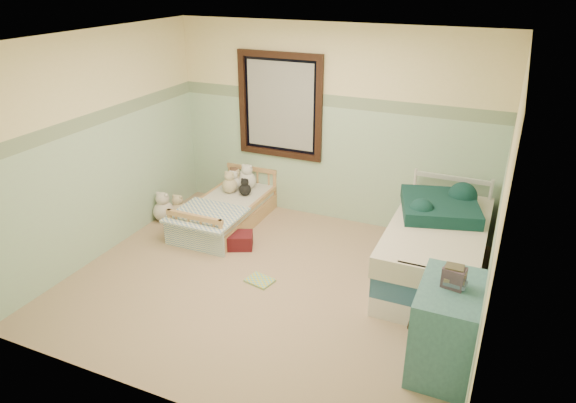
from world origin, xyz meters
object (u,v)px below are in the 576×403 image
at_px(plush_floor_tan, 179,210).
at_px(floor_book, 260,281).
at_px(twin_bed_frame, 433,270).
at_px(red_pillow, 240,240).
at_px(dresser, 446,328).
at_px(plush_floor_cream, 164,211).
at_px(toddler_bed_frame, 227,217).

height_order(plush_floor_tan, floor_book, plush_floor_tan).
distance_m(twin_bed_frame, red_pillow, 2.24).
height_order(dresser, floor_book, dresser).
xyz_separation_m(plush_floor_tan, floor_book, (1.69, -0.96, -0.10)).
height_order(plush_floor_cream, plush_floor_tan, plush_floor_cream).
relative_size(toddler_bed_frame, red_pillow, 5.22).
height_order(twin_bed_frame, floor_book, twin_bed_frame).
distance_m(plush_floor_cream, floor_book, 2.00).
distance_m(plush_floor_cream, plush_floor_tan, 0.20).
distance_m(toddler_bed_frame, red_pillow, 0.68).
bearing_deg(toddler_bed_frame, floor_book, -46.56).
bearing_deg(plush_floor_cream, twin_bed_frame, -0.26).
xyz_separation_m(toddler_bed_frame, plush_floor_cream, (-0.81, -0.26, 0.04)).
bearing_deg(dresser, floor_book, 164.86).
height_order(twin_bed_frame, red_pillow, twin_bed_frame).
bearing_deg(red_pillow, dresser, -23.81).
bearing_deg(plush_floor_tan, twin_bed_frame, -2.76).
bearing_deg(twin_bed_frame, plush_floor_tan, 177.24).
distance_m(plush_floor_tan, red_pillow, 1.20).
bearing_deg(toddler_bed_frame, red_pillow, -46.59).
relative_size(plush_floor_tan, floor_book, 0.81).
distance_m(dresser, floor_book, 2.08).
height_order(plush_floor_tan, dresser, dresser).
bearing_deg(plush_floor_cream, toddler_bed_frame, 17.88).
bearing_deg(floor_book, plush_floor_tan, 162.94).
relative_size(dresser, floor_book, 2.79).
bearing_deg(floor_book, red_pillow, 145.96).
bearing_deg(dresser, plush_floor_tan, 157.85).
distance_m(plush_floor_cream, twin_bed_frame, 3.50).
distance_m(toddler_bed_frame, plush_floor_tan, 0.68).
relative_size(dresser, red_pillow, 2.68).
bearing_deg(plush_floor_tan, red_pillow, -18.34).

